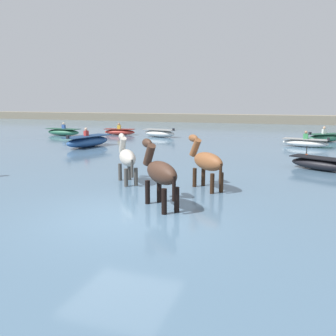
{
  "coord_description": "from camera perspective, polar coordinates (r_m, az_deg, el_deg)",
  "views": [
    {
      "loc": [
        3.66,
        -7.28,
        3.04
      ],
      "look_at": [
        -0.08,
        3.65,
        0.83
      ],
      "focal_mm": 37.67,
      "sensor_mm": 36.0,
      "label": 1
    }
  ],
  "objects": [
    {
      "name": "far_shoreline",
      "position": [
        45.13,
        14.35,
        7.49
      ],
      "size": [
        80.0,
        2.4,
        1.37
      ],
      "primitive_type": "cube",
      "color": "gray",
      "rests_on": "ground"
    },
    {
      "name": "boat_mid_channel",
      "position": [
        25.93,
        24.02,
        4.51
      ],
      "size": [
        2.6,
        2.25,
        1.03
      ],
      "color": "#337556",
      "rests_on": "water_surface"
    },
    {
      "name": "boat_near_starboard",
      "position": [
        29.46,
        -16.58,
        5.62
      ],
      "size": [
        2.98,
        1.06,
        1.01
      ],
      "color": "#337556",
      "rests_on": "water_surface"
    },
    {
      "name": "boat_distant_east",
      "position": [
        22.65,
        21.31,
        3.84
      ],
      "size": [
        2.75,
        1.39,
        0.96
      ],
      "color": "silver",
      "rests_on": "water_surface"
    },
    {
      "name": "boat_far_inshore",
      "position": [
        21.61,
        -12.84,
        4.23
      ],
      "size": [
        1.82,
        3.4,
        1.14
      ],
      "color": "#28518E",
      "rests_on": "water_surface"
    },
    {
      "name": "water_surface",
      "position": [
        17.9,
        6.85,
        1.49
      ],
      "size": [
        90.0,
        90.0,
        0.33
      ],
      "primitive_type": "cube",
      "color": "slate",
      "rests_on": "ground"
    },
    {
      "name": "horse_lead_dark_bay",
      "position": [
        8.98,
        -1.29,
        -0.99
      ],
      "size": [
        1.57,
        1.54,
        2.04
      ],
      "color": "#382319",
      "rests_on": "ground"
    },
    {
      "name": "boat_mid_outer",
      "position": [
        28.96,
        -7.84,
        5.84
      ],
      "size": [
        2.63,
        1.06,
        0.96
      ],
      "color": "#BC382D",
      "rests_on": "water_surface"
    },
    {
      "name": "boat_far_offshore",
      "position": [
        26.95,
        -1.4,
        5.65
      ],
      "size": [
        2.8,
        1.59,
        0.71
      ],
      "color": "silver",
      "rests_on": "water_surface"
    },
    {
      "name": "ground_plane",
      "position": [
        8.7,
        -7.42,
        -9.74
      ],
      "size": [
        120.0,
        120.0,
        0.0
      ],
      "primitive_type": "plane",
      "color": "#666051"
    },
    {
      "name": "boat_near_port",
      "position": [
        15.23,
        23.58,
        0.61
      ],
      "size": [
        2.56,
        1.86,
        0.64
      ],
      "color": "black",
      "rests_on": "water_surface"
    },
    {
      "name": "channel_buoy",
      "position": [
        17.59,
        21.45,
        1.71
      ],
      "size": [
        0.29,
        0.29,
        0.67
      ],
      "color": "#E54C1E",
      "rests_on": "water_surface"
    },
    {
      "name": "horse_flank_chestnut",
      "position": [
        10.93,
        6.24,
        0.87
      ],
      "size": [
        1.54,
        1.47,
        1.97
      ],
      "color": "brown",
      "rests_on": "ground"
    },
    {
      "name": "horse_trailing_pinto",
      "position": [
        11.82,
        -6.66,
        1.49
      ],
      "size": [
        1.34,
        1.58,
        1.93
      ],
      "color": "beige",
      "rests_on": "ground"
    }
  ]
}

